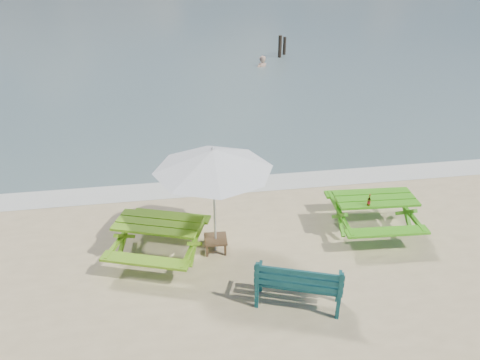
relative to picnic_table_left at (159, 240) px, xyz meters
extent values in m
cube|color=silver|center=(2.09, 2.77, -0.38)|extent=(22.00, 0.90, 0.01)
cube|color=#629B17|center=(0.00, 0.00, 0.39)|extent=(1.86, 1.31, 0.05)
cube|color=#629B17|center=(0.26, 0.75, 0.08)|extent=(1.70, 0.84, 0.05)
cube|color=#629B17|center=(-0.26, -0.75, 0.08)|extent=(1.70, 0.84, 0.05)
cube|color=#629B17|center=(0.00, 0.00, -0.03)|extent=(1.82, 1.43, 0.72)
cube|color=#419E18|center=(4.66, 0.25, 0.41)|extent=(1.77, 0.91, 0.05)
cube|color=#419E18|center=(4.70, 1.05, 0.08)|extent=(1.74, 0.41, 0.05)
cube|color=#419E18|center=(4.61, -0.56, 0.08)|extent=(1.74, 0.41, 0.05)
cube|color=#419E18|center=(4.66, 0.25, -0.02)|extent=(1.67, 1.07, 0.73)
cube|color=#0F3F41|center=(2.40, -1.80, 0.08)|extent=(1.57, 0.95, 0.04)
cube|color=#0F3F41|center=(2.32, -2.02, 0.34)|extent=(1.43, 0.56, 0.39)
cube|color=#0F3F41|center=(2.40, -1.80, -0.15)|extent=(1.49, 0.97, 0.47)
cube|color=brown|center=(1.14, 0.01, -0.11)|extent=(0.49, 0.49, 0.05)
cube|color=brown|center=(1.14, 0.01, -0.26)|extent=(0.43, 0.43, 0.26)
cylinder|color=silver|center=(1.14, 0.01, 0.73)|extent=(0.05, 0.05, 2.23)
cone|color=silver|center=(1.14, 0.01, 1.70)|extent=(2.44, 2.44, 0.42)
cylinder|color=#8B5014|center=(4.37, -0.05, 0.51)|extent=(0.06, 0.06, 0.15)
cylinder|color=#8B5014|center=(4.37, -0.05, 0.66)|extent=(0.03, 0.03, 0.07)
cylinder|color=red|center=(4.37, -0.05, 0.51)|extent=(0.07, 0.07, 0.06)
imported|color=tan|center=(5.11, 14.89, -0.75)|extent=(0.76, 0.64, 1.78)
cylinder|color=black|center=(6.42, 16.62, 0.09)|extent=(0.19, 0.19, 1.35)
cylinder|color=black|center=(6.82, 17.22, -0.02)|extent=(0.17, 0.17, 1.14)
camera|label=1|loc=(0.40, -7.94, 5.48)|focal=35.00mm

